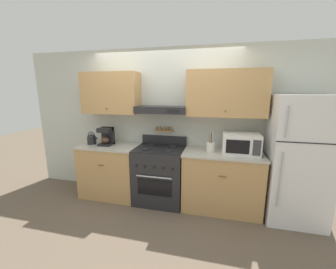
{
  "coord_description": "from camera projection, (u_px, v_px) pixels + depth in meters",
  "views": [
    {
      "loc": [
        0.89,
        -2.8,
        1.85
      ],
      "look_at": [
        0.15,
        0.27,
        1.18
      ],
      "focal_mm": 22.0,
      "sensor_mm": 36.0,
      "label": 1
    }
  ],
  "objects": [
    {
      "name": "ground_plane",
      "position": [
        155.0,
        210.0,
        3.25
      ],
      "size": [
        16.0,
        16.0,
        0.0
      ],
      "primitive_type": "plane",
      "color": "brown"
    },
    {
      "name": "coffee_maker",
      "position": [
        107.0,
        136.0,
        3.57
      ],
      "size": [
        0.22,
        0.23,
        0.3
      ],
      "color": "black",
      "rests_on": "counter_left"
    },
    {
      "name": "microwave",
      "position": [
        241.0,
        144.0,
        3.05
      ],
      "size": [
        0.53,
        0.4,
        0.3
      ],
      "color": "white",
      "rests_on": "counter_right"
    },
    {
      "name": "refrigerator",
      "position": [
        297.0,
        160.0,
        2.88
      ],
      "size": [
        0.76,
        0.69,
        1.8
      ],
      "color": "white",
      "rests_on": "ground_plane"
    },
    {
      "name": "wall_back",
      "position": [
        166.0,
        115.0,
        3.52
      ],
      "size": [
        5.2,
        0.46,
        2.55
      ],
      "color": "silver",
      "rests_on": "ground_plane"
    },
    {
      "name": "tea_kettle",
      "position": [
        92.0,
        139.0,
        3.62
      ],
      "size": [
        0.19,
        0.15,
        0.22
      ],
      "color": "#232326",
      "rests_on": "counter_left"
    },
    {
      "name": "utensil_crock",
      "position": [
        211.0,
        147.0,
        3.15
      ],
      "size": [
        0.12,
        0.12,
        0.3
      ],
      "color": "silver",
      "rests_on": "counter_right"
    },
    {
      "name": "counter_right",
      "position": [
        221.0,
        181.0,
        3.24
      ],
      "size": [
        1.2,
        0.65,
        0.93
      ],
      "color": "tan",
      "rests_on": "ground_plane"
    },
    {
      "name": "counter_left",
      "position": [
        111.0,
        170.0,
        3.67
      ],
      "size": [
        1.01,
        0.65,
        0.93
      ],
      "color": "tan",
      "rests_on": "ground_plane"
    },
    {
      "name": "stove_range",
      "position": [
        160.0,
        175.0,
        3.45
      ],
      "size": [
        0.8,
        0.67,
        1.08
      ],
      "color": "#232326",
      "rests_on": "ground_plane"
    }
  ]
}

